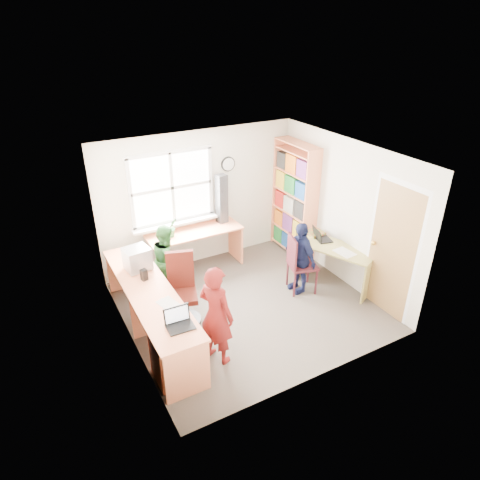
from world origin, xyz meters
The scene contains 19 objects.
room centered at (0.01, 0.10, 1.22)m, with size 3.64×3.44×2.44m.
l_desk centered at (-1.31, -0.28, 0.46)m, with size 2.38×2.95×0.75m.
right_desk centered at (1.57, -0.16, 0.51)m, with size 1.03×1.35×0.71m.
bookshelf centered at (1.65, 1.19, 1.00)m, with size 0.30×1.02×2.10m.
swivel_chair centered at (-0.99, 0.19, 0.46)m, with size 0.63×0.63×1.08m.
wooden_chair centered at (0.93, 0.01, 0.53)m, with size 0.53×0.53×0.98m.
crt_monitor centered at (-1.46, 0.66, 0.92)m, with size 0.39×0.35×0.34m.
laptop_left centered at (-1.42, -0.83, 0.80)m, with size 0.33×0.28×0.22m.
laptop_right centered at (1.50, 0.19, 0.76)m, with size 0.33×0.37×0.22m.
speaker_a centered at (-1.47, 0.34, 0.83)m, with size 0.10×0.10×0.16m.
speaker_b centered at (-1.46, 0.79, 0.84)m, with size 0.10×0.10×0.18m.
cd_tower centered at (0.34, 1.54, 1.19)m, with size 0.19×0.18×0.88m.
game_box centered at (1.54, 0.39, 0.74)m, with size 0.28×0.28×0.05m.
paper_a centered at (-1.38, -0.35, 0.75)m, with size 0.27×0.34×0.00m.
paper_b centered at (1.56, -0.35, 0.71)m, with size 0.26×0.35×0.00m.
potted_plant centered at (-0.65, 1.42, 0.91)m, with size 0.18×0.14×0.32m, color #2D7139.
person_red centered at (-0.92, -0.80, 0.69)m, with size 0.51×0.33×1.39m, color maroon.
person_green centered at (-0.91, 0.99, 0.59)m, with size 0.58×0.45×1.19m, color #2B692A.
person_navy centered at (0.96, 0.01, 0.61)m, with size 0.71×0.30×1.21m, color #13193C.
Camera 1 is at (-2.73, -4.72, 4.00)m, focal length 32.00 mm.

